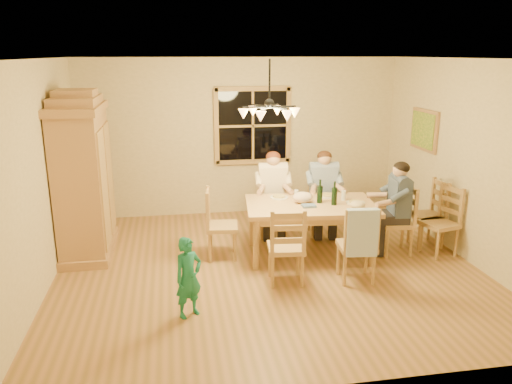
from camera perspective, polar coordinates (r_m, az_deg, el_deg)
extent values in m
plane|color=olive|center=(6.74, 1.41, -8.63)|extent=(5.50, 5.50, 0.00)
cube|color=white|center=(6.14, 1.58, 15.00)|extent=(5.50, 5.00, 0.02)
cube|color=#C5B58B|center=(8.72, -1.72, 6.27)|extent=(5.50, 0.02, 2.70)
cube|color=#C5B58B|center=(6.38, -23.55, 1.47)|extent=(0.02, 5.00, 2.70)
cube|color=#C5B58B|center=(7.34, 23.09, 3.24)|extent=(0.02, 5.00, 2.70)
cube|color=black|center=(8.70, -0.40, 7.59)|extent=(1.20, 0.03, 1.20)
cube|color=#AC814B|center=(8.68, -0.37, 7.57)|extent=(1.30, 0.06, 1.30)
cube|color=#9E6F44|center=(8.30, 18.69, 6.73)|extent=(0.04, 0.78, 0.64)
cube|color=#1E6B2D|center=(8.29, 18.50, 6.73)|extent=(0.02, 0.68, 0.54)
cylinder|color=black|center=(6.15, 1.56, 12.53)|extent=(0.02, 0.02, 0.53)
sphere|color=black|center=(6.17, 1.54, 10.07)|extent=(0.12, 0.12, 0.12)
cylinder|color=black|center=(6.21, 3.01, 9.72)|extent=(0.34, 0.02, 0.02)
cone|color=#FFB259|center=(6.25, 4.45, 9.00)|extent=(0.13, 0.13, 0.12)
cylinder|color=black|center=(6.32, 2.01, 9.84)|extent=(0.19, 0.31, 0.02)
cone|color=#FFB259|center=(6.48, 2.46, 9.27)|extent=(0.13, 0.13, 0.12)
cylinder|color=black|center=(6.29, 0.56, 9.82)|extent=(0.19, 0.31, 0.02)
cone|color=#FFB259|center=(6.42, -0.37, 9.22)|extent=(0.13, 0.13, 0.12)
cylinder|color=black|center=(6.14, 0.05, 9.68)|extent=(0.34, 0.02, 0.02)
cone|color=#FFB259|center=(6.13, -1.44, 8.91)|extent=(0.13, 0.13, 0.12)
cylinder|color=black|center=(6.02, 1.04, 9.56)|extent=(0.19, 0.31, 0.02)
cone|color=#FFB259|center=(5.88, 0.52, 8.63)|extent=(0.13, 0.13, 0.12)
cylinder|color=black|center=(6.05, 2.55, 9.58)|extent=(0.19, 0.31, 0.02)
cone|color=#FFB259|center=(5.95, 3.59, 8.68)|extent=(0.13, 0.13, 0.12)
cube|color=#9E6F44|center=(7.35, -19.08, 0.84)|extent=(0.60, 1.30, 2.00)
cube|color=#9E6F44|center=(7.17, -19.83, 8.98)|extent=(0.66, 1.40, 0.10)
cube|color=#9E6F44|center=(7.16, -19.90, 9.77)|extent=(0.58, 1.00, 0.12)
cube|color=#9E6F44|center=(7.15, -19.98, 10.57)|extent=(0.52, 0.55, 0.10)
cube|color=#AC814B|center=(6.98, -16.98, 0.28)|extent=(0.03, 0.55, 1.60)
cube|color=#AC814B|center=(7.62, -16.41, 1.57)|extent=(0.03, 0.55, 1.60)
cube|color=#9E6F44|center=(7.63, -18.46, -6.01)|extent=(0.66, 1.40, 0.12)
cube|color=tan|center=(6.93, 6.26, -1.57)|extent=(1.87, 1.26, 0.06)
cube|color=#AC814B|center=(6.95, 6.24, -2.20)|extent=(1.71, 1.09, 0.10)
cylinder|color=#AC814B|center=(6.55, 0.02, -6.02)|extent=(0.09, 0.09, 0.70)
cylinder|color=#AC814B|center=(6.83, 13.32, -5.55)|extent=(0.09, 0.09, 0.70)
cylinder|color=#AC814B|center=(7.37, -0.43, -3.50)|extent=(0.09, 0.09, 0.70)
cylinder|color=#AC814B|center=(7.62, 11.43, -3.18)|extent=(0.09, 0.09, 0.70)
cube|color=#AC814B|center=(7.74, 1.93, -1.79)|extent=(0.48, 0.46, 0.06)
cube|color=#AC814B|center=(7.66, 1.95, 0.13)|extent=(0.38, 0.09, 0.54)
cube|color=#AC814B|center=(7.85, 7.64, -1.67)|extent=(0.48, 0.46, 0.06)
cube|color=#AC814B|center=(7.78, 7.71, 0.23)|extent=(0.38, 0.09, 0.54)
cube|color=#AC814B|center=(6.18, 3.44, -6.42)|extent=(0.48, 0.46, 0.06)
cube|color=#AC814B|center=(6.08, 3.48, -4.06)|extent=(0.38, 0.09, 0.54)
cube|color=#AC814B|center=(6.35, 11.43, -6.11)|extent=(0.48, 0.46, 0.06)
cube|color=#AC814B|center=(6.25, 11.56, -3.81)|extent=(0.38, 0.09, 0.54)
cube|color=#AC814B|center=(6.91, -3.90, -3.98)|extent=(0.46, 0.48, 0.06)
cube|color=#AC814B|center=(6.83, -3.94, -1.85)|extent=(0.09, 0.38, 0.54)
cube|color=#AC814B|center=(7.32, 15.71, -3.43)|extent=(0.46, 0.48, 0.06)
cube|color=#AC814B|center=(7.24, 15.87, -1.40)|extent=(0.09, 0.38, 0.54)
cube|color=beige|center=(7.63, 1.96, 1.00)|extent=(0.42, 0.26, 0.52)
cube|color=#262328|center=(7.72, 1.93, -1.23)|extent=(0.42, 0.46, 0.14)
sphere|color=tan|center=(7.55, 1.98, 3.79)|extent=(0.21, 0.21, 0.21)
ellipsoid|color=#592614|center=(7.54, 1.98, 4.02)|extent=(0.22, 0.22, 0.17)
cube|color=#334D8D|center=(7.75, 7.74, 1.09)|extent=(0.42, 0.26, 0.52)
cube|color=#262328|center=(7.83, 7.66, -1.11)|extent=(0.42, 0.46, 0.14)
sphere|color=tan|center=(7.66, 7.85, 3.84)|extent=(0.21, 0.21, 0.21)
ellipsoid|color=#381E11|center=(7.66, 7.86, 4.06)|extent=(0.22, 0.22, 0.17)
cube|color=#404C66|center=(7.21, 15.94, -0.49)|extent=(0.26, 0.42, 0.52)
cube|color=#262328|center=(7.30, 15.76, -2.83)|extent=(0.46, 0.42, 0.14)
sphere|color=tan|center=(7.12, 16.17, 2.45)|extent=(0.21, 0.21, 0.21)
ellipsoid|color=black|center=(7.11, 16.19, 2.68)|extent=(0.22, 0.22, 0.17)
cube|color=#9EB3D6|center=(6.09, 12.01, -4.58)|extent=(0.39, 0.14, 0.58)
cylinder|color=black|center=(6.93, 7.31, 0.09)|extent=(0.08, 0.08, 0.33)
cylinder|color=black|center=(6.86, 8.95, -0.13)|extent=(0.08, 0.08, 0.33)
cylinder|color=white|center=(7.15, 2.65, -0.62)|extent=(0.26, 0.26, 0.02)
cylinder|color=white|center=(7.29, 8.16, -0.45)|extent=(0.26, 0.26, 0.02)
cylinder|color=white|center=(7.01, 11.31, -1.23)|extent=(0.26, 0.26, 0.02)
cylinder|color=silver|center=(7.07, 4.65, -0.32)|extent=(0.06, 0.06, 0.14)
cylinder|color=silver|center=(7.12, 9.98, -0.39)|extent=(0.06, 0.06, 0.14)
ellipsoid|color=#C9B186|center=(6.77, 11.54, -1.44)|extent=(0.20, 0.20, 0.11)
cube|color=#4D638D|center=(6.77, 6.06, -1.58)|extent=(0.19, 0.16, 0.03)
ellipsoid|color=#CDAD95|center=(6.93, 5.37, -0.62)|extent=(0.28, 0.22, 0.15)
imported|color=#1A7661|center=(5.46, -7.72, -9.64)|extent=(0.39, 0.36, 0.90)
cube|color=#AC814B|center=(7.46, 20.18, -3.46)|extent=(0.52, 0.53, 0.06)
cube|color=#AC814B|center=(7.38, 20.38, -1.48)|extent=(0.15, 0.38, 0.54)
cube|color=#AC814B|center=(7.74, 18.93, -2.65)|extent=(0.44, 0.46, 0.06)
cube|color=#AC814B|center=(7.67, 19.11, -0.74)|extent=(0.07, 0.38, 0.54)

